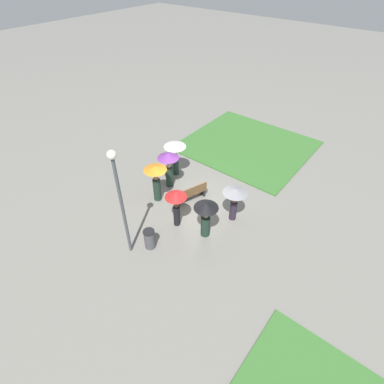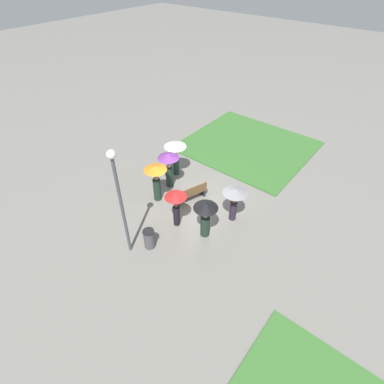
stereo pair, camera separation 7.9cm
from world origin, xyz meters
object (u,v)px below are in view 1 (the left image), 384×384
lamp_post (120,193)px  crowd_person_orange (156,177)px  crowd_person_black (206,213)px  park_bench (191,193)px  crowd_person_purple (169,163)px  crowd_person_white (175,150)px  crowd_person_red (176,201)px  trash_bin (150,239)px  crowd_person_grey (235,197)px

lamp_post → crowd_person_orange: lamp_post is taller
crowd_person_black → park_bench: bearing=31.9°
lamp_post → crowd_person_purple: bearing=-159.2°
lamp_post → crowd_person_purple: lamp_post is taller
park_bench → crowd_person_white: 2.59m
crowd_person_black → crowd_person_red: crowd_person_red is taller
trash_bin → crowd_person_red: 1.92m
crowd_person_black → crowd_person_grey: bearing=-36.7°
crowd_person_grey → crowd_person_black: size_ratio=0.96×
lamp_post → crowd_person_orange: bearing=-156.2°
crowd_person_grey → crowd_person_orange: crowd_person_orange is taller
crowd_person_orange → crowd_person_black: crowd_person_orange is taller
crowd_person_purple → crowd_person_white: crowd_person_purple is taller
crowd_person_red → trash_bin: bearing=-86.7°
crowd_person_grey → crowd_person_white: (-1.01, -4.30, 0.18)m
crowd_person_purple → crowd_person_red: crowd_person_purple is taller
crowd_person_grey → crowd_person_orange: (1.15, -3.61, 0.03)m
trash_bin → crowd_person_orange: 3.14m
park_bench → trash_bin: trash_bin is taller
crowd_person_purple → crowd_person_white: (-0.98, -0.43, 0.09)m
park_bench → crowd_person_purple: 1.88m
crowd_person_red → crowd_person_white: bearing=135.7°
crowd_person_white → crowd_person_red: size_ratio=1.05×
crowd_person_purple → crowd_person_black: crowd_person_purple is taller
lamp_post → crowd_person_grey: size_ratio=2.75×
crowd_person_purple → crowd_person_black: size_ratio=1.08×
trash_bin → crowd_person_orange: size_ratio=0.46×
trash_bin → crowd_person_red: size_ratio=0.48×
lamp_post → crowd_person_grey: (-4.18, 2.28, -1.74)m
park_bench → crowd_person_orange: crowd_person_orange is taller
crowd_person_purple → crowd_person_red: (1.89, 2.12, -0.00)m
lamp_post → crowd_person_black: size_ratio=2.63×
trash_bin → crowd_person_black: bearing=145.1°
crowd_person_black → crowd_person_white: 4.68m
crowd_person_orange → crowd_person_red: crowd_person_orange is taller
crowd_person_grey → crowd_person_red: 2.56m
crowd_person_purple → crowd_person_red: size_ratio=1.05×
lamp_post → crowd_person_black: 3.68m
lamp_post → trash_bin: (-0.64, 0.51, -2.59)m
crowd_person_grey → crowd_person_white: 4.42m
lamp_post → crowd_person_purple: (-4.20, -1.60, -1.65)m
crowd_person_grey → lamp_post: bearing=-27.6°
park_bench → crowd_person_grey: crowd_person_grey is taller
park_bench → crowd_person_white: bearing=-102.2°
crowd_person_orange → crowd_person_purple: bearing=-106.1°
lamp_post → crowd_person_white: lamp_post is taller
park_bench → lamp_post: bearing=18.8°
trash_bin → crowd_person_purple: crowd_person_purple is taller
crowd_person_white → lamp_post: bearing=97.6°
crowd_person_red → crowd_person_grey: bearing=50.8°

